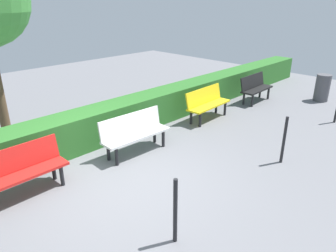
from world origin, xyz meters
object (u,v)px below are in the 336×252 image
bench_white (134,132)px  bench_red (20,170)px  bench_black (255,87)px  trash_bin (322,88)px  bench_yellow (207,102)px

bench_white → bench_red: bearing=-0.7°
bench_white → bench_red: 2.38m
bench_red → bench_black: bearing=178.5°
bench_red → bench_white: bearing=176.2°
bench_red → trash_bin: bearing=169.1°
bench_black → bench_white: 5.08m
bench_white → bench_yellow: bearing=-174.6°
bench_yellow → trash_bin: 4.28m
bench_yellow → bench_red: bearing=-2.2°
bench_yellow → bench_red: 5.09m
bench_white → bench_red: size_ratio=1.06×
bench_black → bench_yellow: 2.36m
bench_yellow → bench_black: bearing=174.6°
bench_black → bench_white: bearing=-1.3°
bench_white → trash_bin: size_ratio=1.83×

